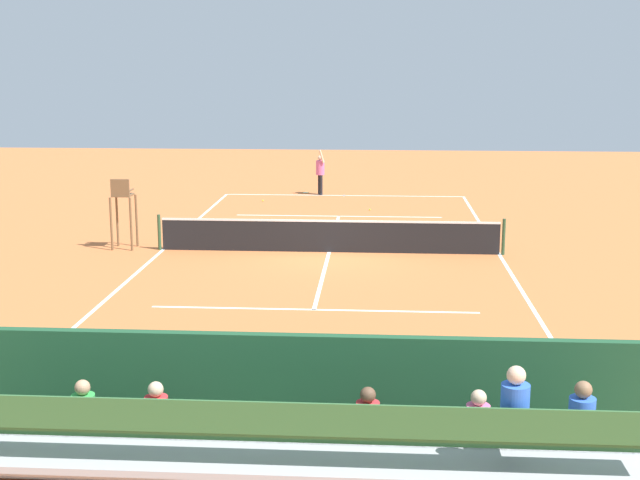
% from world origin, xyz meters
% --- Properties ---
extents(ground_plane, '(60.00, 60.00, 0.00)m').
position_xyz_m(ground_plane, '(0.00, 0.00, 0.00)').
color(ground_plane, '#C66B38').
extents(court_line_markings, '(10.10, 22.20, 0.01)m').
position_xyz_m(court_line_markings, '(0.00, -0.04, 0.00)').
color(court_line_markings, white).
rests_on(court_line_markings, ground).
extents(tennis_net, '(10.30, 0.10, 1.07)m').
position_xyz_m(tennis_net, '(0.00, 0.00, 0.50)').
color(tennis_net, black).
rests_on(tennis_net, ground).
extents(backdrop_wall, '(18.00, 0.16, 2.00)m').
position_xyz_m(backdrop_wall, '(0.00, 14.00, 1.00)').
color(backdrop_wall, '#1E4C2D').
rests_on(backdrop_wall, ground).
extents(bleacher_stand, '(9.06, 2.40, 2.48)m').
position_xyz_m(bleacher_stand, '(-0.12, 15.31, 0.91)').
color(bleacher_stand, '#B2B2B7').
rests_on(bleacher_stand, ground).
extents(umpire_chair, '(0.67, 0.67, 2.14)m').
position_xyz_m(umpire_chair, '(6.20, -0.07, 1.31)').
color(umpire_chair, brown).
rests_on(umpire_chair, ground).
extents(courtside_bench, '(1.80, 0.40, 0.93)m').
position_xyz_m(courtside_bench, '(-2.56, 13.27, 0.56)').
color(courtside_bench, '#9E754C').
rests_on(courtside_bench, ground).
extents(equipment_bag, '(0.90, 0.36, 0.36)m').
position_xyz_m(equipment_bag, '(-0.94, 13.40, 0.18)').
color(equipment_bag, '#B22D2D').
rests_on(equipment_bag, ground).
extents(tennis_player, '(0.46, 0.56, 1.93)m').
position_xyz_m(tennis_player, '(1.02, -11.18, 1.02)').
color(tennis_player, black).
rests_on(tennis_player, ground).
extents(tennis_racket, '(0.50, 0.53, 0.03)m').
position_xyz_m(tennis_racket, '(1.70, -11.60, 0.01)').
color(tennis_racket, black).
rests_on(tennis_racket, ground).
extents(tennis_ball_near, '(0.07, 0.07, 0.07)m').
position_xyz_m(tennis_ball_near, '(-1.12, -7.38, 0.03)').
color(tennis_ball_near, '#CCDB33').
rests_on(tennis_ball_near, ground).
extents(tennis_ball_far, '(0.07, 0.07, 0.07)m').
position_xyz_m(tennis_ball_far, '(3.21, -9.24, 0.03)').
color(tennis_ball_far, '#CCDB33').
rests_on(tennis_ball_far, ground).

